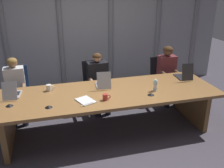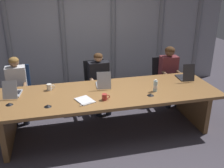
# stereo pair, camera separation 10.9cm
# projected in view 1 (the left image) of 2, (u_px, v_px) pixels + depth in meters

# --- Properties ---
(ground_plane) EXTENTS (13.59, 13.59, 0.00)m
(ground_plane) POSITION_uv_depth(u_px,v_px,m) (108.00, 130.00, 4.49)
(ground_plane) COLOR #47424C
(conference_table) EXTENTS (3.73, 1.20, 0.74)m
(conference_table) POSITION_uv_depth(u_px,v_px,m) (108.00, 100.00, 4.27)
(conference_table) COLOR olive
(conference_table) RESTS_ON ground_plane
(curtain_backdrop) EXTENTS (6.80, 0.17, 2.94)m
(curtain_backdrop) POSITION_uv_depth(u_px,v_px,m) (85.00, 28.00, 5.82)
(curtain_backdrop) COLOR #9999A0
(curtain_backdrop) RESTS_ON ground_plane
(laptop_left_end) EXTENTS (0.27, 0.42, 0.29)m
(laptop_left_end) POSITION_uv_depth(u_px,v_px,m) (12.00, 93.00, 4.02)
(laptop_left_end) COLOR #A8ADB7
(laptop_left_end) RESTS_ON conference_table
(laptop_left_mid) EXTENTS (0.27, 0.39, 0.31)m
(laptop_left_mid) POSITION_uv_depth(u_px,v_px,m) (103.00, 84.00, 4.41)
(laptop_left_mid) COLOR #A8ADB7
(laptop_left_mid) RESTS_ON conference_table
(laptop_center) EXTENTS (0.25, 0.41, 0.33)m
(laptop_center) POSITION_uv_depth(u_px,v_px,m) (184.00, 75.00, 4.79)
(laptop_center) COLOR #2D2D33
(laptop_center) RESTS_ON conference_table
(office_chair_left_end) EXTENTS (0.60, 0.60, 0.95)m
(office_chair_left_end) POSITION_uv_depth(u_px,v_px,m) (19.00, 98.00, 4.90)
(office_chair_left_end) COLOR navy
(office_chair_left_end) RESTS_ON ground_plane
(office_chair_left_mid) EXTENTS (0.60, 0.60, 0.95)m
(office_chair_left_mid) POSITION_uv_depth(u_px,v_px,m) (96.00, 90.00, 5.27)
(office_chair_left_mid) COLOR black
(office_chair_left_mid) RESTS_ON ground_plane
(office_chair_center) EXTENTS (0.60, 0.60, 0.92)m
(office_chair_center) POSITION_uv_depth(u_px,v_px,m) (162.00, 84.00, 5.63)
(office_chair_center) COLOR black
(office_chair_center) RESTS_ON ground_plane
(person_left_end) EXTENTS (0.38, 0.56, 1.18)m
(person_left_end) POSITION_uv_depth(u_px,v_px,m) (15.00, 87.00, 4.64)
(person_left_end) COLOR silver
(person_left_end) RESTS_ON ground_plane
(person_left_mid) EXTENTS (0.43, 0.56, 1.16)m
(person_left_mid) POSITION_uv_depth(u_px,v_px,m) (99.00, 79.00, 5.02)
(person_left_mid) COLOR black
(person_left_mid) RESTS_ON ground_plane
(person_center) EXTENTS (0.39, 0.56, 1.20)m
(person_center) POSITION_uv_depth(u_px,v_px,m) (168.00, 71.00, 5.38)
(person_center) COLOR brown
(person_center) RESTS_ON ground_plane
(water_bottle_primary) EXTENTS (0.07, 0.07, 0.21)m
(water_bottle_primary) POSITION_uv_depth(u_px,v_px,m) (155.00, 86.00, 4.24)
(water_bottle_primary) COLOR silver
(water_bottle_primary) RESTS_ON conference_table
(coffee_mug_near) EXTENTS (0.13, 0.08, 0.11)m
(coffee_mug_near) POSITION_uv_depth(u_px,v_px,m) (49.00, 88.00, 4.25)
(coffee_mug_near) COLOR white
(coffee_mug_near) RESTS_ON conference_table
(coffee_mug_far) EXTENTS (0.13, 0.08, 0.10)m
(coffee_mug_far) POSITION_uv_depth(u_px,v_px,m) (105.00, 97.00, 3.92)
(coffee_mug_far) COLOR #B2332D
(coffee_mug_far) RESTS_ON conference_table
(conference_mic_left_side) EXTENTS (0.11, 0.11, 0.03)m
(conference_mic_left_side) POSITION_uv_depth(u_px,v_px,m) (151.00, 94.00, 4.10)
(conference_mic_left_side) COLOR black
(conference_mic_left_side) RESTS_ON conference_table
(conference_mic_middle) EXTENTS (0.11, 0.11, 0.03)m
(conference_mic_middle) POSITION_uv_depth(u_px,v_px,m) (49.00, 106.00, 3.69)
(conference_mic_middle) COLOR black
(conference_mic_middle) RESTS_ON conference_table
(conference_mic_right_side) EXTENTS (0.11, 0.11, 0.03)m
(conference_mic_right_side) POSITION_uv_depth(u_px,v_px,m) (9.00, 105.00, 3.73)
(conference_mic_right_side) COLOR black
(conference_mic_right_side) RESTS_ON conference_table
(spiral_notepad) EXTENTS (0.32, 0.36, 0.03)m
(spiral_notepad) POSITION_uv_depth(u_px,v_px,m) (86.00, 101.00, 3.89)
(spiral_notepad) COLOR silver
(spiral_notepad) RESTS_ON conference_table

